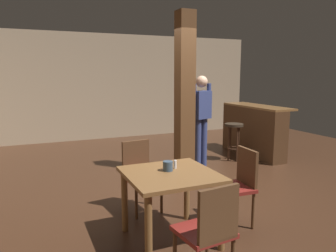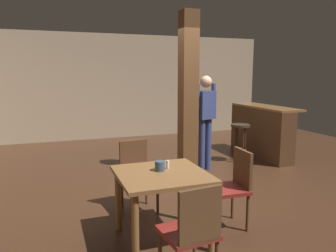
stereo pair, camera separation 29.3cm
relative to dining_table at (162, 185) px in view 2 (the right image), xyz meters
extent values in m
plane|color=#382114|center=(0.98, 1.32, -0.61)|extent=(10.80, 10.80, 0.00)
cube|color=gray|center=(0.98, 5.82, 0.79)|extent=(8.00, 0.10, 2.80)
cube|color=brown|center=(1.20, 2.10, 0.79)|extent=(0.28, 0.28, 2.80)
cube|color=brown|center=(0.00, 0.00, 0.11)|extent=(0.92, 0.92, 0.04)
cylinder|color=brown|center=(0.39, 0.39, -0.26)|extent=(0.07, 0.07, 0.70)
cylinder|color=brown|center=(-0.39, 0.39, -0.26)|extent=(0.07, 0.07, 0.70)
cylinder|color=brown|center=(0.39, -0.39, -0.26)|extent=(0.07, 0.07, 0.70)
cylinder|color=brown|center=(-0.39, -0.39, -0.26)|extent=(0.07, 0.07, 0.70)
cube|color=maroon|center=(-0.03, 0.80, -0.16)|extent=(0.47, 0.47, 0.04)
cube|color=#4C301C|center=(-0.06, 0.99, 0.06)|extent=(0.38, 0.09, 0.45)
cylinder|color=#4C301C|center=(0.16, 0.65, -0.39)|extent=(0.04, 0.04, 0.43)
cylinder|color=#4C301C|center=(-0.18, 0.60, -0.39)|extent=(0.04, 0.04, 0.43)
cylinder|color=#4C301C|center=(0.12, 1.00, -0.39)|extent=(0.04, 0.04, 0.43)
cylinder|color=#4C301C|center=(-0.23, 0.95, -0.39)|extent=(0.04, 0.04, 0.43)
cube|color=maroon|center=(0.80, 0.04, -0.16)|extent=(0.44, 0.44, 0.04)
cube|color=#4C301C|center=(0.99, 0.03, 0.06)|extent=(0.06, 0.38, 0.45)
cylinder|color=#4C301C|center=(0.61, -0.13, -0.39)|extent=(0.04, 0.04, 0.43)
cylinder|color=#4C301C|center=(0.63, 0.22, -0.39)|extent=(0.04, 0.04, 0.43)
cylinder|color=#4C301C|center=(0.96, -0.15, -0.39)|extent=(0.04, 0.04, 0.43)
cylinder|color=#4C301C|center=(0.98, 0.20, -0.39)|extent=(0.04, 0.04, 0.43)
cube|color=maroon|center=(-0.03, -0.76, -0.16)|extent=(0.46, 0.46, 0.04)
cube|color=#4C301C|center=(-0.01, -0.95, 0.06)|extent=(0.38, 0.08, 0.45)
cylinder|color=#4C301C|center=(-0.22, -0.60, -0.39)|extent=(0.04, 0.04, 0.43)
cylinder|color=#4C301C|center=(0.12, -0.56, -0.39)|extent=(0.04, 0.04, 0.43)
cylinder|color=#33475B|center=(0.00, 0.07, 0.18)|extent=(0.11, 0.11, 0.10)
cylinder|color=silver|center=(0.11, 0.12, 0.17)|extent=(0.03, 0.03, 0.09)
cube|color=navy|center=(1.57, 2.17, 0.59)|extent=(0.38, 0.29, 0.50)
sphere|color=tan|center=(1.57, 2.17, 1.00)|extent=(0.26, 0.26, 0.21)
cylinder|color=navy|center=(1.65, 2.19, -0.14)|extent=(0.15, 0.15, 0.95)
cylinder|color=navy|center=(1.49, 2.14, -0.14)|extent=(0.15, 0.15, 0.95)
cylinder|color=navy|center=(1.75, 2.23, 0.74)|extent=(0.10, 0.10, 0.46)
cylinder|color=navy|center=(1.38, 2.11, 0.74)|extent=(0.10, 0.10, 0.46)
cube|color=brown|center=(3.23, 2.68, 0.44)|extent=(0.56, 1.76, 0.04)
cube|color=#422816|center=(3.13, 2.68, -0.10)|extent=(0.36, 1.76, 1.04)
cylinder|color=#2D2319|center=(2.49, 2.45, 0.12)|extent=(0.37, 0.37, 0.05)
torus|color=#382114|center=(2.49, 2.45, -0.36)|extent=(0.26, 0.26, 0.02)
cylinder|color=#382114|center=(2.49, 2.57, -0.26)|extent=(0.03, 0.03, 0.71)
cylinder|color=#382114|center=(2.49, 2.33, -0.26)|extent=(0.03, 0.03, 0.71)
cylinder|color=#382114|center=(2.61, 2.45, -0.26)|extent=(0.03, 0.03, 0.71)
cylinder|color=#382114|center=(2.37, 2.45, -0.26)|extent=(0.03, 0.03, 0.71)
camera|label=1|loc=(-1.32, -2.99, 1.15)|focal=35.00mm
camera|label=2|loc=(-1.05, -3.10, 1.15)|focal=35.00mm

